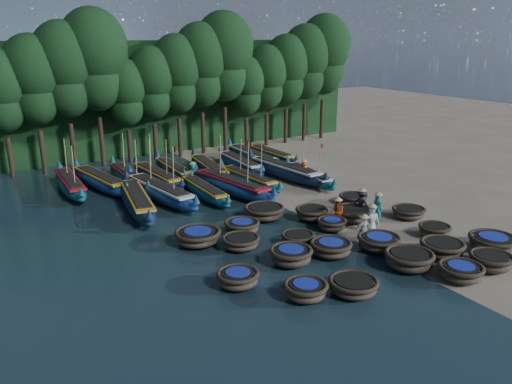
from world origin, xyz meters
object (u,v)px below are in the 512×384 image
long_boat_9 (70,184)px  coracle_6 (353,286)px  long_boat_3 (160,192)px  coracle_3 (461,271)px  coracle_23 (312,213)px  coracle_8 (442,248)px  long_boat_15 (240,163)px  long_boat_17 (271,155)px  coracle_19 (409,212)px  long_boat_11 (129,178)px  fisherman_2 (338,211)px  coracle_15 (241,242)px  long_boat_5 (231,185)px  coracle_7 (409,259)px  coracle_14 (435,230)px  long_boat_14 (209,168)px  coracle_17 (332,224)px  fisherman_1 (378,207)px  long_boat_10 (100,181)px  fisherman_0 (372,219)px  fisherman_5 (193,172)px  coracle_5 (306,290)px  coracle_11 (291,255)px  long_boat_7 (285,171)px  long_boat_8 (309,176)px  coracle_20 (198,236)px  coracle_9 (493,242)px  fisherman_6 (304,170)px  fisherman_3 (362,203)px  coracle_21 (242,226)px  long_boat_16 (252,156)px  coracle_24 (353,199)px  long_boat_6 (249,179)px  coracle_22 (264,212)px  coracle_12 (331,248)px  coracle_16 (298,238)px  long_boat_12 (157,176)px  fisherman_4 (364,228)px  coracle_4 (491,261)px  coracle_13 (379,242)px  long_boat_13 (173,169)px  long_boat_4 (204,191)px

long_boat_9 → coracle_6: bearing=-70.4°
long_boat_3 → coracle_3: bearing=-75.7°
coracle_23 → coracle_8: bearing=-73.3°
long_boat_15 → long_boat_17: bearing=23.3°
coracle_8 → coracle_19: (2.90, 4.73, -0.11)m
long_boat_11 → long_boat_17: bearing=4.4°
fisherman_2 → coracle_15: bearing=-88.9°
long_boat_5 → coracle_7: bearing=-93.8°
coracle_14 → long_boat_14: bearing=105.4°
coracle_6 → long_boat_3: 16.21m
coracle_17 → fisherman_1: (2.93, -0.50, 0.61)m
long_boat_10 → long_boat_17: bearing=-6.5°
fisherman_0 → fisherman_5: bearing=134.0°
long_boat_10 → coracle_19: bearing=-57.6°
coracle_3 → long_boat_14: long_boat_14 is taller
coracle_23 → fisherman_5: (-2.64, 10.81, 0.36)m
coracle_5 → coracle_11: coracle_11 is taller
fisherman_1 → fisherman_5: 14.29m
long_boat_7 → long_boat_8: size_ratio=1.25×
coracle_19 → coracle_3: bearing=-121.7°
coracle_8 → coracle_20: bearing=141.0°
coracle_5 → coracle_9: bearing=-5.3°
coracle_9 → fisherman_6: size_ratio=1.63×
coracle_19 → fisherman_3: size_ratio=1.11×
coracle_21 → long_boat_16: bearing=57.1°
coracle_6 → coracle_24: 11.95m
long_boat_6 → long_boat_14: long_boat_6 is taller
coracle_9 → coracle_21: bearing=138.4°
coracle_22 → long_boat_11: (-4.58, 11.04, 0.11)m
long_boat_8 → coracle_14: bearing=-84.6°
coracle_11 → fisherman_6: 14.64m
long_boat_16 → coracle_7: bearing=-99.4°
coracle_23 → coracle_21: bearing=176.2°
coracle_12 → coracle_9: bearing=-27.3°
coracle_12 → coracle_16: 2.00m
coracle_5 → long_boat_12: (0.88, 19.16, 0.14)m
coracle_23 → long_boat_14: long_boat_14 is taller
long_boat_5 → long_boat_14: long_boat_5 is taller
coracle_23 → fisherman_4: (0.20, -4.11, 0.39)m
coracle_20 → coracle_16: bearing=-32.3°
fisherman_3 → fisherman_5: fisherman_3 is taller
coracle_4 → coracle_16: 9.12m
coracle_24 → long_boat_12: (-9.07, 11.00, 0.19)m
coracle_5 → coracle_13: 6.48m
long_boat_10 → long_boat_13: (5.74, 0.46, -0.08)m
long_boat_4 → long_boat_13: bearing=88.0°
coracle_17 → long_boat_11: bearing=115.2°
coracle_8 → long_boat_5: 14.89m
coracle_9 → fisherman_4: fisherman_4 is taller
fisherman_5 → fisherman_6: 8.25m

